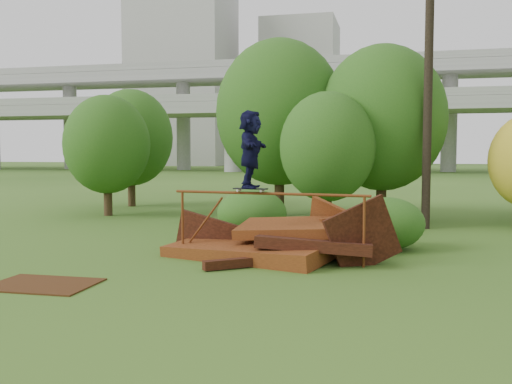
% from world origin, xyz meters
% --- Properties ---
extents(ground, '(240.00, 240.00, 0.00)m').
position_xyz_m(ground, '(0.00, 0.00, 0.00)').
color(ground, '#2D5116').
rests_on(ground, ground).
extents(scrap_pile, '(5.73, 3.74, 1.92)m').
position_xyz_m(scrap_pile, '(-0.46, 2.47, 0.33)').
color(scrap_pile, '#421F0B').
rests_on(scrap_pile, ground).
extents(grind_rail, '(4.70, 0.57, 1.60)m').
position_xyz_m(grind_rail, '(-0.51, 2.01, 1.28)').
color(grind_rail, '#642E0F').
rests_on(grind_rail, ground).
extents(skateboard, '(0.83, 0.30, 0.08)m').
position_xyz_m(skateboard, '(-0.95, 2.06, 1.67)').
color(skateboard, black).
rests_on(skateboard, grind_rail).
extents(skater, '(0.67, 1.72, 1.81)m').
position_xyz_m(skater, '(-0.95, 2.06, 2.59)').
color(skater, black).
rests_on(skater, skateboard).
extents(flat_plate, '(1.97, 1.43, 0.03)m').
position_xyz_m(flat_plate, '(-4.14, -1.38, 0.01)').
color(flat_plate, '#3C200D').
rests_on(flat_plate, ground).
extents(tree_0, '(3.39, 3.39, 4.78)m').
position_xyz_m(tree_0, '(-8.75, 9.76, 2.82)').
color(tree_0, black).
rests_on(tree_0, ground).
extents(tree_1, '(5.01, 5.01, 6.97)m').
position_xyz_m(tree_1, '(-2.13, 11.41, 4.08)').
color(tree_1, black).
rests_on(tree_1, ground).
extents(tree_2, '(3.24, 3.24, 4.57)m').
position_xyz_m(tree_2, '(0.09, 8.59, 2.70)').
color(tree_2, black).
rests_on(tree_2, ground).
extents(tree_3, '(4.65, 4.65, 6.45)m').
position_xyz_m(tree_3, '(1.85, 10.73, 3.77)').
color(tree_3, black).
rests_on(tree_3, ground).
extents(tree_6, '(3.89, 3.89, 5.44)m').
position_xyz_m(tree_6, '(-9.60, 13.62, 3.19)').
color(tree_6, black).
rests_on(tree_6, ground).
extents(shrub_left, '(2.07, 1.91, 1.43)m').
position_xyz_m(shrub_left, '(-1.77, 5.48, 0.72)').
color(shrub_left, '#194A13').
rests_on(shrub_left, ground).
extents(shrub_right, '(1.92, 1.76, 1.36)m').
position_xyz_m(shrub_right, '(2.15, 4.25, 0.68)').
color(shrub_right, '#194A13').
rests_on(shrub_right, ground).
extents(utility_pole, '(1.40, 0.28, 10.54)m').
position_xyz_m(utility_pole, '(3.33, 8.72, 5.34)').
color(utility_pole, black).
rests_on(utility_pole, ground).
extents(freeway_overpass, '(160.00, 15.00, 13.70)m').
position_xyz_m(freeway_overpass, '(0.00, 62.92, 10.32)').
color(freeway_overpass, gray).
rests_on(freeway_overpass, ground).
extents(building_left, '(18.00, 16.00, 35.00)m').
position_xyz_m(building_left, '(-38.00, 95.00, 17.50)').
color(building_left, '#9E9E99').
rests_on(building_left, ground).
extents(building_right, '(14.00, 14.00, 28.00)m').
position_xyz_m(building_right, '(-16.00, 102.00, 14.00)').
color(building_right, '#9E9E99').
rests_on(building_right, ground).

